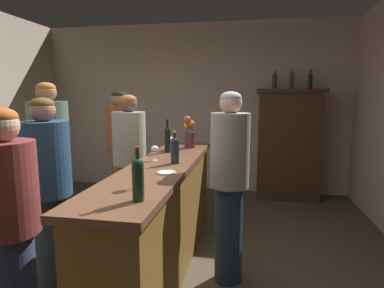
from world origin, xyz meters
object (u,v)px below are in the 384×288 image
object	(u,v)px
wine_glass_rear	(136,172)
cheese_plate	(166,173)
wine_bottle_riesling	(138,177)
patron_in_grey	(48,187)
display_bottle_left	(275,80)
display_bottle_midleft	(292,80)
wine_glass_mid	(155,150)
display_cabinet	(289,142)
patron_redhead	(9,223)
patron_by_cabinet	(51,160)
bar_counter	(163,217)
flower_arrangement	(189,132)
display_bottle_center	(310,80)
wine_glass_front	(171,141)
wine_bottle_chardonnay	(167,138)
patron_near_entrance	(120,146)
bartender	(229,180)

from	to	relation	value
wine_glass_rear	cheese_plate	bearing A→B (deg)	78.13
wine_bottle_riesling	patron_in_grey	xyz separation A→B (m)	(-0.99, 0.58, -0.28)
display_bottle_left	display_bottle_midleft	distance (m)	0.25
wine_glass_mid	display_cabinet	bearing A→B (deg)	57.09
patron_in_grey	cheese_plate	bearing A→B (deg)	-13.72
display_bottle_left	patron_in_grey	bearing A→B (deg)	-124.86
patron_redhead	patron_by_cabinet	size ratio (longest dim) A/B	0.89
display_cabinet	patron_by_cabinet	world-z (taller)	patron_by_cabinet
wine_bottle_riesling	patron_by_cabinet	bearing A→B (deg)	138.82
bar_counter	flower_arrangement	size ratio (longest dim) A/B	7.03
patron_by_cabinet	display_bottle_center	bearing A→B (deg)	33.13
display_cabinet	patron_redhead	xyz separation A→B (m)	(-2.00, -3.49, -0.04)
wine_bottle_riesling	display_bottle_left	world-z (taller)	display_bottle_left
flower_arrangement	wine_bottle_riesling	bearing A→B (deg)	-87.95
display_cabinet	display_bottle_left	world-z (taller)	display_bottle_left
wine_glass_mid	wine_glass_rear	size ratio (longest dim) A/B	0.92
bar_counter	wine_glass_rear	world-z (taller)	wine_glass_rear
display_cabinet	patron_redhead	distance (m)	4.02
wine_glass_front	cheese_plate	world-z (taller)	wine_glass_front
wine_bottle_chardonnay	patron_near_entrance	xyz separation A→B (m)	(-0.89, 0.82, -0.23)
display_bottle_midleft	patron_redhead	bearing A→B (deg)	-119.87
display_bottle_left	patron_redhead	bearing A→B (deg)	-116.72
wine_glass_mid	bartender	bearing A→B (deg)	-16.35
wine_bottle_riesling	display_bottle_center	world-z (taller)	display_bottle_center
patron_near_entrance	patron_redhead	size ratio (longest dim) A/B	1.08
wine_bottle_chardonnay	flower_arrangement	bearing A→B (deg)	64.18
patron_in_grey	wine_bottle_riesling	bearing A→B (deg)	-49.18
display_bottle_center	patron_in_grey	size ratio (longest dim) A/B	0.19
display_bottle_left	patron_by_cabinet	xyz separation A→B (m)	(-2.35, -2.19, -0.89)
wine_glass_rear	patron_by_cabinet	xyz separation A→B (m)	(-1.28, 0.97, -0.16)
wine_bottle_chardonnay	patron_in_grey	size ratio (longest dim) A/B	0.22
display_bottle_midleft	patron_by_cabinet	size ratio (longest dim) A/B	0.18
flower_arrangement	patron_in_grey	xyz separation A→B (m)	(-0.92, -1.35, -0.32)
flower_arrangement	patron_by_cabinet	xyz separation A→B (m)	(-1.31, -0.72, -0.23)
flower_arrangement	patron_redhead	bearing A→B (deg)	-109.49
patron_near_entrance	patron_redhead	bearing A→B (deg)	-44.84
flower_arrangement	patron_in_grey	bearing A→B (deg)	-124.29
wine_glass_front	flower_arrangement	world-z (taller)	flower_arrangement
display_bottle_left	display_bottle_center	bearing A→B (deg)	-0.00
display_bottle_center	wine_bottle_chardonnay	bearing A→B (deg)	-133.53
wine_bottle_chardonnay	patron_redhead	distance (m)	1.79
display_bottle_midleft	patron_redhead	xyz separation A→B (m)	(-2.00, -3.49, -1.00)
display_cabinet	patron_near_entrance	xyz separation A→B (m)	(-2.34, -0.99, 0.04)
wine_bottle_riesling	patron_by_cabinet	world-z (taller)	patron_by_cabinet
wine_glass_rear	bartender	world-z (taller)	bartender
wine_bottle_chardonnay	bartender	distance (m)	0.99
wine_glass_front	bartender	size ratio (longest dim) A/B	0.09
bar_counter	patron_by_cabinet	world-z (taller)	patron_by_cabinet
wine_glass_mid	cheese_plate	world-z (taller)	wine_glass_mid
display_cabinet	flower_arrangement	size ratio (longest dim) A/B	4.55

